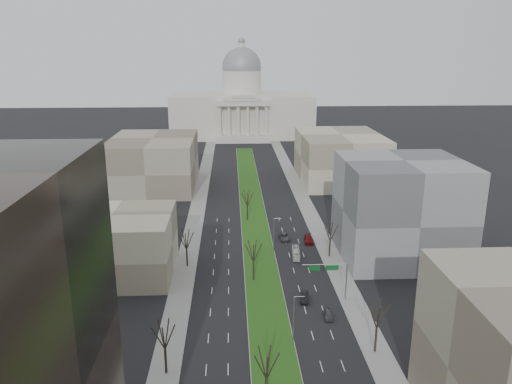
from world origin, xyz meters
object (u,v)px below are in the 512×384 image
object	(u,v)px
box_van	(296,253)
car_grey_near	(328,314)
car_black	(304,297)
car_grey_far	(284,237)
car_red	(309,239)

from	to	relation	value
box_van	car_grey_near	bearing A→B (deg)	-80.40
car_black	box_van	distance (m)	22.10
car_black	car_grey_far	world-z (taller)	car_black
car_grey_far	box_van	distance (m)	11.70
car_red	box_van	distance (m)	10.22
car_red	car_grey_far	xyz separation A→B (m)	(-6.18, 2.41, -0.06)
car_grey_far	box_van	world-z (taller)	box_van
car_black	car_red	size ratio (longest dim) A/B	0.84
car_grey_near	box_van	size ratio (longest dim) A/B	0.55
car_red	car_black	bearing A→B (deg)	-94.94
car_red	car_grey_far	distance (m)	6.63
car_black	car_red	xyz separation A→B (m)	(5.62, 31.23, 0.04)
car_black	car_red	world-z (taller)	car_red
car_grey_near	box_van	distance (m)	29.03
car_grey_near	car_black	xyz separation A→B (m)	(-3.60, 6.85, 0.07)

